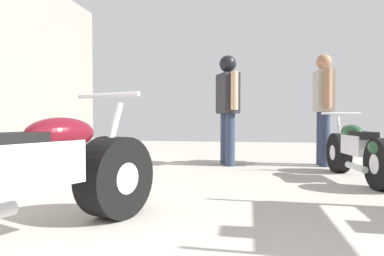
# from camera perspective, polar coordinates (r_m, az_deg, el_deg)

# --- Properties ---
(ground_plane) EXTENTS (15.85, 15.85, 0.00)m
(ground_plane) POSITION_cam_1_polar(r_m,az_deg,el_deg) (3.36, 5.70, -11.34)
(ground_plane) COLOR #A8A399
(motorcycle_maroon_cruiser) EXTENTS (1.00, 1.95, 0.94)m
(motorcycle_maroon_cruiser) POSITION_cam_1_polar(r_m,az_deg,el_deg) (2.25, -25.55, -8.01)
(motorcycle_maroon_cruiser) COLOR black
(motorcycle_maroon_cruiser) RESTS_ON ground_plane
(motorcycle_black_naked) EXTENTS (0.53, 1.79, 0.83)m
(motorcycle_black_naked) POSITION_cam_1_polar(r_m,az_deg,el_deg) (4.68, 25.53, -3.48)
(motorcycle_black_naked) COLOR black
(motorcycle_black_naked) RESTS_ON ground_plane
(mechanic_in_blue) EXTENTS (0.25, 0.70, 1.76)m
(mechanic_in_blue) POSITION_cam_1_polar(r_m,az_deg,el_deg) (5.91, 20.64, 3.86)
(mechanic_in_blue) COLOR #2D3851
(mechanic_in_blue) RESTS_ON ground_plane
(mechanic_with_helmet) EXTENTS (0.41, 0.67, 1.75)m
(mechanic_with_helmet) POSITION_cam_1_polar(r_m,az_deg,el_deg) (5.63, 5.83, 4.63)
(mechanic_with_helmet) COLOR #2D3851
(mechanic_with_helmet) RESTS_ON ground_plane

